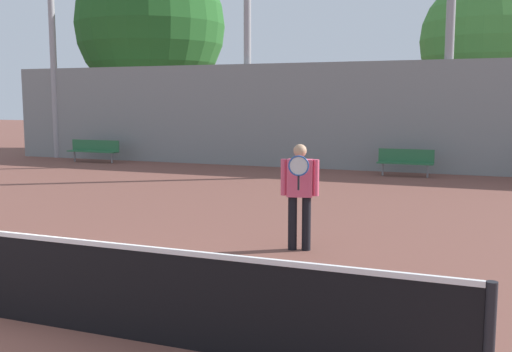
% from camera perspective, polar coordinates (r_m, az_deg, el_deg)
% --- Properties ---
extents(tennis_player, '(0.58, 0.46, 1.66)m').
position_cam_1_polar(tennis_player, '(9.27, 4.18, -1.36)').
color(tennis_player, black).
rests_on(tennis_player, ground_plane).
extents(bench_courtside_near, '(1.69, 0.40, 0.83)m').
position_cam_1_polar(bench_courtside_near, '(18.91, 14.06, 1.50)').
color(bench_courtside_near, '#28663D').
rests_on(bench_courtside_near, ground_plane).
extents(bench_adjacent_court, '(2.09, 0.40, 0.83)m').
position_cam_1_polar(bench_adjacent_court, '(23.32, -15.16, 2.52)').
color(bench_adjacent_court, '#28663D').
rests_on(bench_adjacent_court, ground_plane).
extents(light_pole_near_left, '(0.90, 0.60, 9.62)m').
position_cam_1_polar(light_pole_near_left, '(25.81, -18.89, 14.19)').
color(light_pole_near_left, '#939399').
rests_on(light_pole_near_left, ground_plane).
extents(back_fence, '(25.85, 0.06, 3.58)m').
position_cam_1_polar(back_fence, '(20.31, 6.86, 5.68)').
color(back_fence, gray).
rests_on(back_fence, ground_plane).
extents(tree_green_broad, '(6.71, 6.71, 9.01)m').
position_cam_1_polar(tree_green_broad, '(28.17, -10.00, 13.91)').
color(tree_green_broad, brown).
rests_on(tree_green_broad, ground_plane).
extents(tree_dark_dense, '(4.82, 4.82, 7.01)m').
position_cam_1_polar(tree_dark_dense, '(25.00, 20.91, 11.98)').
color(tree_dark_dense, brown).
rests_on(tree_dark_dense, ground_plane).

